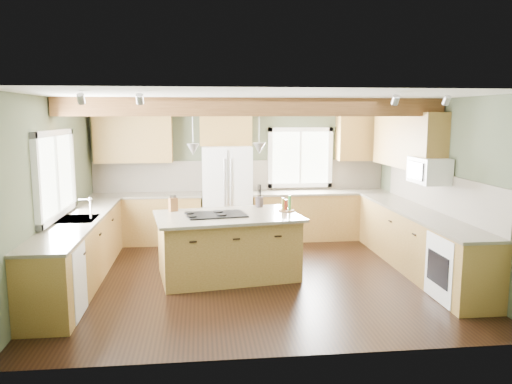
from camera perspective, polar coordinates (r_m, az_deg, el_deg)
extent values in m
plane|color=black|center=(7.46, -0.09, -9.64)|extent=(5.60, 5.60, 0.00)
plane|color=silver|center=(7.09, -0.10, 10.74)|extent=(5.60, 5.60, 0.00)
plane|color=#444E37|center=(9.63, -1.72, 2.43)|extent=(5.60, 0.00, 5.60)
plane|color=#444E37|center=(7.40, -22.18, -0.08)|extent=(0.00, 5.00, 5.00)
plane|color=#444E37|center=(7.96, 20.36, 0.59)|extent=(0.00, 5.00, 5.00)
cube|color=#543118|center=(7.19, -0.18, 9.67)|extent=(5.55, 0.26, 0.26)
cube|color=#543118|center=(9.48, -1.70, 9.84)|extent=(5.55, 0.20, 0.10)
cube|color=brown|center=(9.62, -1.71, 1.89)|extent=(5.58, 0.03, 0.58)
cube|color=brown|center=(8.01, 20.07, 0.00)|extent=(0.03, 3.70, 0.58)
cube|color=brown|center=(9.49, -12.40, -3.12)|extent=(2.02, 0.60, 0.88)
cube|color=#473F34|center=(9.41, -12.49, -0.37)|extent=(2.06, 0.64, 0.04)
cube|color=brown|center=(9.70, 7.27, -2.73)|extent=(2.62, 0.60, 0.88)
cube|color=#473F34|center=(9.62, 7.32, -0.04)|extent=(2.66, 0.64, 0.04)
cube|color=brown|center=(7.54, -19.50, -6.46)|extent=(0.60, 3.70, 0.88)
cube|color=#473F34|center=(7.44, -19.68, -3.03)|extent=(0.64, 3.74, 0.04)
cube|color=brown|center=(8.04, 17.96, -5.46)|extent=(0.60, 3.70, 0.88)
cube|color=#473F34|center=(7.94, 18.11, -2.24)|extent=(0.64, 3.74, 0.04)
cube|color=brown|center=(9.45, -13.82, 6.02)|extent=(1.40, 0.35, 0.90)
cube|color=brown|center=(9.38, -3.49, 7.46)|extent=(0.96, 0.35, 0.70)
cube|color=brown|center=(8.65, 16.87, 5.68)|extent=(0.35, 2.20, 0.90)
cube|color=brown|center=(9.87, 11.87, 6.19)|extent=(0.90, 0.35, 0.90)
cube|color=white|center=(7.41, -22.04, 1.89)|extent=(0.04, 1.60, 1.05)
cube|color=white|center=(9.75, 5.06, 3.95)|extent=(1.10, 0.04, 1.00)
cube|color=#262628|center=(7.44, -19.68, -3.00)|extent=(0.50, 0.65, 0.03)
cylinder|color=#B2B2B7|center=(7.37, -18.38, -1.88)|extent=(0.02, 0.02, 0.28)
cube|color=white|center=(6.34, -22.07, -9.56)|extent=(0.60, 0.60, 0.84)
cube|color=white|center=(6.92, 22.33, -8.06)|extent=(0.60, 0.72, 0.84)
cube|color=white|center=(7.79, 19.18, 2.34)|extent=(0.40, 0.70, 0.38)
cone|color=#B2B2B7|center=(7.08, -7.21, 4.85)|extent=(0.18, 0.18, 0.16)
cone|color=#B2B2B7|center=(7.28, 0.36, 5.02)|extent=(0.18, 0.18, 0.16)
cube|color=silver|center=(9.29, -3.36, -0.30)|extent=(0.90, 0.74, 1.80)
cube|color=brown|center=(7.40, -3.28, -6.25)|extent=(2.09, 1.46, 0.88)
cube|color=#473F34|center=(7.30, -3.31, -2.76)|extent=(2.23, 1.61, 0.04)
cube|color=black|center=(7.26, -4.55, -2.59)|extent=(0.91, 0.68, 0.02)
cube|color=brown|center=(7.64, -9.44, -1.43)|extent=(0.15, 0.13, 0.20)
cylinder|color=#49403A|center=(7.89, 0.39, -1.13)|extent=(0.17, 0.17, 0.16)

